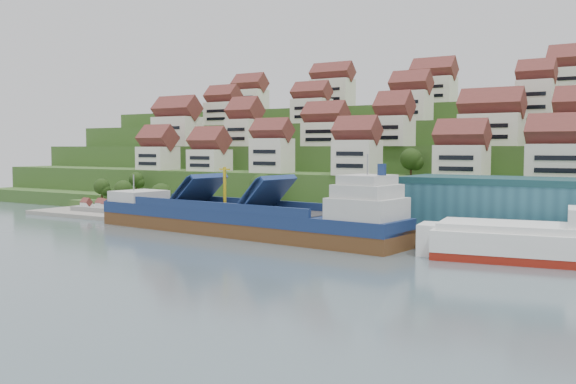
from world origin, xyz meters
The scene contains 10 objects.
ground centered at (0.00, 0.00, 0.00)m, with size 300.00×300.00×0.00m, color slate.
quay centered at (20.00, 15.00, 1.10)m, with size 180.00×14.00×2.20m, color gray.
pebble_beach centered at (-58.00, 12.00, 0.50)m, with size 45.00×20.00×1.00m, color gray.
hillside centered at (0.00, 103.55, 10.66)m, with size 260.00×128.00×31.00m.
hillside_village centered at (-3.23, 60.21, 24.24)m, with size 160.15×63.94×29.35m.
hillside_trees centered at (-11.70, 39.53, 14.03)m, with size 130.12×61.95×29.71m.
flagpole centered at (18.11, 10.00, 6.88)m, with size 1.28×0.16×8.00m.
beach_huts centered at (-60.00, 10.75, 2.10)m, with size 14.40×3.70×2.20m.
cargo_ship centered at (-6.83, 0.44, 3.14)m, with size 74.31×18.14×16.26m.
second_ship centered at (49.99, 1.18, 2.81)m, with size 33.61×16.78×9.32m.
Camera 1 is at (69.28, -103.03, 17.71)m, focal length 40.00 mm.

